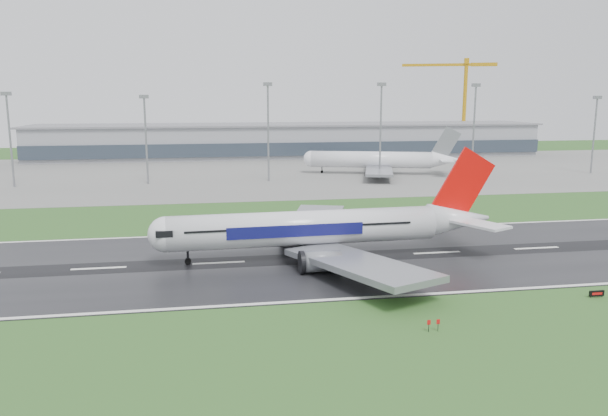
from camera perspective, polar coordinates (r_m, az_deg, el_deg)
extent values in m
plane|color=#254F1D|center=(111.59, 12.78, -4.29)|extent=(520.00, 520.00, 0.00)
cube|color=black|center=(111.58, 12.78, -4.27)|extent=(400.00, 45.00, 0.10)
cube|color=slate|center=(230.08, 0.89, 3.62)|extent=(400.00, 130.00, 0.08)
cube|color=gray|center=(288.28, -1.31, 6.54)|extent=(240.00, 36.00, 15.00)
cylinder|color=gray|center=(208.84, -26.61, 5.75)|extent=(0.64, 0.64, 28.90)
cylinder|color=gray|center=(200.83, -15.07, 6.23)|extent=(0.64, 0.64, 27.99)
cylinder|color=gray|center=(201.01, -3.49, 7.16)|extent=(0.64, 0.64, 32.10)
cylinder|color=gray|center=(209.01, 7.44, 7.24)|extent=(0.64, 0.64, 32.19)
cylinder|color=gray|center=(221.75, 16.14, 7.09)|extent=(0.64, 0.64, 32.04)
cylinder|color=gray|center=(246.62, 26.32, 6.23)|extent=(0.64, 0.64, 27.74)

